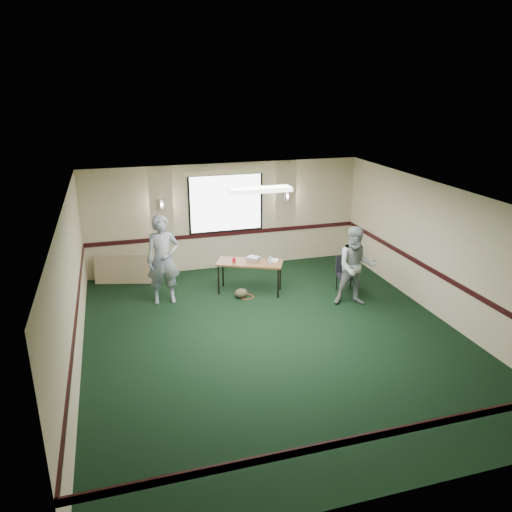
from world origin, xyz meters
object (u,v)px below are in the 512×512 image
object	(u,v)px
person_left	(163,260)
person_right	(356,266)
projector	(253,259)
folding_table	(250,264)
conference_chair	(346,271)

from	to	relation	value
person_left	person_right	size ratio (longest dim) A/B	1.12
projector	person_left	distance (m)	2.03
folding_table	person_left	bearing A→B (deg)	-155.88
person_right	folding_table	bearing A→B (deg)	163.26
conference_chair	person_left	size ratio (longest dim) A/B	0.43
projector	conference_chair	xyz separation A→B (m)	(2.02, -0.64, -0.29)
conference_chair	folding_table	bearing A→B (deg)	170.82
conference_chair	person_left	world-z (taller)	person_left
projector	person_left	bearing A→B (deg)	-134.97
conference_chair	person_right	size ratio (longest dim) A/B	0.48
person_left	projector	bearing A→B (deg)	1.96
projector	conference_chair	world-z (taller)	conference_chair
person_left	conference_chair	bearing A→B (deg)	-7.60
projector	person_right	xyz separation A→B (m)	(1.89, -1.32, 0.09)
conference_chair	person_right	distance (m)	0.79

